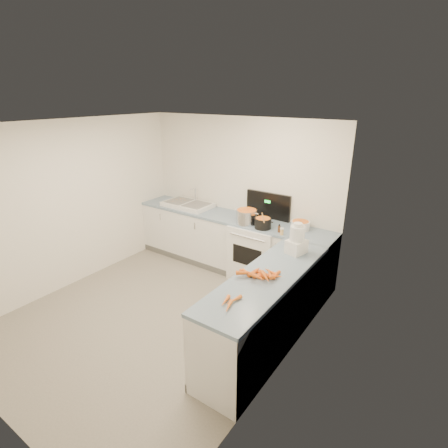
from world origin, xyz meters
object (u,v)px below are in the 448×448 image
Objects in this scene: steel_pot at (247,217)px; black_pot at (263,224)px; spice_jar at (282,232)px; mixing_bowl at (300,225)px; food_processor at (297,240)px; stove at (258,250)px; sink at (188,204)px; extract_bottle at (279,229)px.

steel_pot is 0.31m from black_pot.
black_pot is 2.89× the size of spice_jar.
mixing_bowl is 0.68× the size of food_processor.
sink is at bearing 179.38° from stove.
sink is 1.62m from black_pot.
sink is 2.47m from food_processor.
steel_pot is 1.19× the size of mixing_bowl.
sink is at bearing 172.69° from spice_jar.
black_pot is (0.16, -0.16, 0.53)m from stove.
food_processor is (0.41, -0.44, 0.13)m from spice_jar.
spice_jar is at bearing -24.94° from stove.
sink is 3.48× the size of black_pot.
sink reaches higher than steel_pot.
mixing_bowl is (2.09, 0.10, 0.03)m from sink.
spice_jar is 0.21× the size of food_processor.
stove is 0.83m from mixing_bowl.
extract_bottle is at bearing -4.49° from steel_pot.
extract_bottle is at bearing 138.32° from spice_jar.
steel_pot is 3.82× the size of spice_jar.
stove is at bearing 40.12° from steel_pot.
extract_bottle is (0.27, -0.01, -0.02)m from black_pot.
mixing_bowl reaches higher than spice_jar.
sink is 8.66× the size of extract_bottle.
sink is 1.89m from extract_bottle.
stove reaches higher than extract_bottle.
food_processor reaches higher than sink.
food_processor is (1.07, -0.56, 0.07)m from steel_pot.
sink is at bearing 174.40° from extract_bottle.
sink is at bearing 173.81° from black_pot.
stove is 3.38× the size of food_processor.
mixing_bowl is at bearing 16.72° from steel_pot.
food_processor reaches higher than spice_jar.
black_pot is at bearing -6.19° from sink.
steel_pot is 0.81× the size of food_processor.
black_pot is at bearing -45.23° from stove.
extract_bottle is (-0.20, -0.28, -0.01)m from mixing_bowl.
stove reaches higher than steel_pot.
mixing_bowl is 3.21× the size of spice_jar.
spice_jar is (0.07, -0.07, -0.01)m from extract_bottle.
black_pot is 0.36m from spice_jar.
spice_jar is at bearing -12.41° from black_pot.
steel_pot reaches higher than mixing_bowl.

